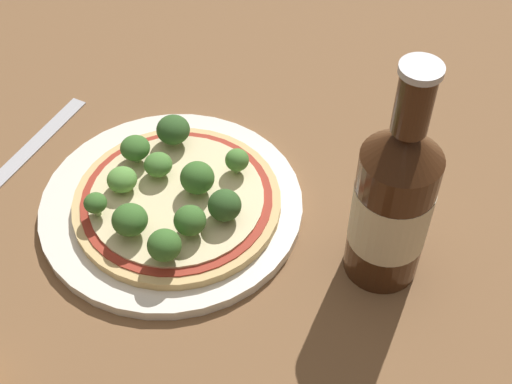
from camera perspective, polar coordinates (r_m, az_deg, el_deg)
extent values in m
plane|color=brown|center=(0.74, -5.26, -1.48)|extent=(3.00, 3.00, 0.00)
cylinder|color=silver|center=(0.74, -6.75, -1.06)|extent=(0.27, 0.27, 0.01)
cylinder|color=tan|center=(0.73, -6.32, -0.81)|extent=(0.21, 0.21, 0.01)
cylinder|color=maroon|center=(0.72, -6.35, -0.50)|extent=(0.19, 0.19, 0.00)
cylinder|color=beige|center=(0.72, -6.36, -0.44)|extent=(0.18, 0.18, 0.00)
cylinder|color=#89A866|center=(0.72, -4.65, 0.36)|extent=(0.01, 0.01, 0.01)
ellipsoid|color=#386628|center=(0.71, -4.72, 1.14)|extent=(0.03, 0.03, 0.03)
cylinder|color=#89A866|center=(0.73, -10.57, 0.46)|extent=(0.01, 0.01, 0.01)
ellipsoid|color=#568E3D|center=(0.72, -10.67, 0.99)|extent=(0.03, 0.03, 0.02)
cylinder|color=#89A866|center=(0.75, -9.67, 2.71)|extent=(0.01, 0.01, 0.01)
ellipsoid|color=#386628|center=(0.75, -9.79, 3.38)|extent=(0.03, 0.03, 0.02)
cylinder|color=#89A866|center=(0.73, -1.51, 1.95)|extent=(0.01, 0.01, 0.01)
ellipsoid|color=#477A33|center=(0.73, -1.53, 2.59)|extent=(0.02, 0.02, 0.02)
cylinder|color=#89A866|center=(0.74, -7.51, 1.80)|extent=(0.01, 0.01, 0.01)
ellipsoid|color=#477A33|center=(0.73, -7.59, 2.38)|extent=(0.03, 0.03, 0.02)
cylinder|color=#89A866|center=(0.68, -5.23, -2.98)|extent=(0.01, 0.01, 0.01)
ellipsoid|color=#386628|center=(0.67, -5.31, -2.28)|extent=(0.03, 0.03, 0.03)
cylinder|color=#89A866|center=(0.69, -9.92, -2.93)|extent=(0.01, 0.01, 0.01)
ellipsoid|color=#386628|center=(0.68, -10.07, -2.20)|extent=(0.03, 0.03, 0.03)
cylinder|color=#89A866|center=(0.77, -6.56, 4.23)|extent=(0.01, 0.01, 0.01)
ellipsoid|color=#2D5123|center=(0.76, -6.65, 4.98)|extent=(0.04, 0.04, 0.03)
cylinder|color=#89A866|center=(0.67, -7.24, -4.96)|extent=(0.01, 0.01, 0.01)
ellipsoid|color=#386628|center=(0.66, -7.35, -4.24)|extent=(0.03, 0.03, 0.03)
cylinder|color=#89A866|center=(0.69, -2.56, -1.84)|extent=(0.01, 0.01, 0.01)
ellipsoid|color=#2D5123|center=(0.68, -2.60, -1.13)|extent=(0.03, 0.03, 0.03)
cylinder|color=#89A866|center=(0.71, -12.59, -1.44)|extent=(0.01, 0.01, 0.01)
ellipsoid|color=#386628|center=(0.70, -12.73, -0.86)|extent=(0.02, 0.02, 0.02)
cylinder|color=#381E0F|center=(0.65, 10.67, -1.85)|extent=(0.07, 0.07, 0.15)
cylinder|color=#C6B793|center=(0.64, 10.70, -1.68)|extent=(0.07, 0.07, 0.07)
cone|color=#381E0F|center=(0.58, 11.86, 3.79)|extent=(0.07, 0.07, 0.03)
cylinder|color=#381E0F|center=(0.56, 12.55, 7.02)|extent=(0.03, 0.03, 0.06)
cylinder|color=#B2B2B7|center=(0.54, 13.09, 9.53)|extent=(0.03, 0.03, 0.01)
cube|color=#B2B2B7|center=(0.83, -17.75, 3.21)|extent=(0.06, 0.19, 0.00)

